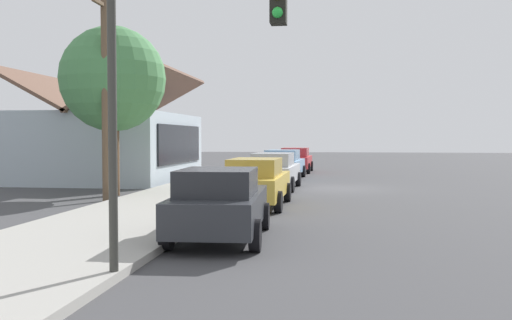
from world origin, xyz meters
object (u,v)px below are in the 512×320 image
(traffic_light_main, at_px, (178,57))
(utility_pole_wooden, at_px, (105,90))
(car_silver, at_px, (274,170))
(fire_hydrant_red, at_px, (192,199))
(car_mustard, at_px, (257,182))
(car_skyblue, at_px, (283,164))
(shade_tree, at_px, (113,80))
(car_cherry, at_px, (296,160))
(car_charcoal, at_px, (220,203))

(traffic_light_main, distance_m, utility_pole_wooden, 11.98)
(car_silver, relative_size, fire_hydrant_red, 6.86)
(car_mustard, relative_size, car_silver, 0.99)
(car_skyblue, relative_size, shade_tree, 0.75)
(traffic_light_main, bearing_deg, car_mustard, 0.71)
(car_skyblue, bearing_deg, fire_hydrant_red, 177.42)
(car_mustard, xyz_separation_m, traffic_light_main, (-9.70, -0.12, 2.68))
(car_mustard, bearing_deg, car_cherry, 0.47)
(shade_tree, bearing_deg, utility_pole_wooden, -166.56)
(car_silver, distance_m, shade_tree, 7.81)
(shade_tree, bearing_deg, traffic_light_main, -153.73)
(car_charcoal, relative_size, fire_hydrant_red, 6.27)
(car_skyblue, height_order, utility_pole_wooden, utility_pole_wooden)
(car_skyblue, distance_m, fire_hydrant_red, 14.79)
(utility_pole_wooden, height_order, fire_hydrant_red, utility_pole_wooden)
(car_charcoal, bearing_deg, car_silver, -2.66)
(car_silver, height_order, traffic_light_main, traffic_light_main)
(fire_hydrant_red, bearing_deg, car_charcoal, -156.41)
(car_cherry, height_order, shade_tree, shade_tree)
(fire_hydrant_red, bearing_deg, car_skyblue, -5.06)
(car_mustard, xyz_separation_m, car_silver, (6.25, 0.10, 0.00))
(car_mustard, bearing_deg, utility_pole_wooden, 81.88)
(car_charcoal, distance_m, car_mustard, 5.96)
(car_silver, height_order, fire_hydrant_red, car_silver)
(traffic_light_main, bearing_deg, fire_hydrant_red, 12.88)
(traffic_light_main, bearing_deg, car_skyblue, 0.92)
(car_cherry, bearing_deg, car_silver, -179.65)
(traffic_light_main, bearing_deg, car_cherry, 0.15)
(car_skyblue, bearing_deg, car_cherry, -0.27)
(car_mustard, height_order, car_cherry, same)
(traffic_light_main, relative_size, utility_pole_wooden, 0.69)
(car_skyblue, xyz_separation_m, car_cherry, (5.88, -0.28, -0.00))
(car_silver, bearing_deg, traffic_light_main, -177.33)
(car_charcoal, distance_m, utility_pole_wooden, 9.31)
(car_charcoal, height_order, fire_hydrant_red, car_charcoal)
(utility_pole_wooden, bearing_deg, car_charcoal, -140.89)
(car_charcoal, xyz_separation_m, car_silver, (12.21, 0.10, 0.00))
(shade_tree, xyz_separation_m, utility_pole_wooden, (-1.78, -0.43, -0.56))
(car_cherry, xyz_separation_m, traffic_light_main, (-27.87, -0.07, 2.67))
(car_silver, xyz_separation_m, car_cherry, (11.92, -0.15, -0.00))
(car_charcoal, height_order, car_mustard, same)
(car_cherry, bearing_deg, car_charcoal, -179.05)
(car_charcoal, relative_size, car_cherry, 0.92)
(car_silver, xyz_separation_m, shade_tree, (-3.63, 5.86, 3.67))
(car_mustard, relative_size, car_cherry, 1.00)
(car_mustard, distance_m, fire_hydrant_red, 2.90)
(utility_pole_wooden, bearing_deg, car_skyblue, -24.87)
(car_cherry, bearing_deg, utility_pole_wooden, 163.19)
(car_mustard, xyz_separation_m, car_skyblue, (12.29, 0.23, 0.00))
(car_silver, xyz_separation_m, fire_hydrant_red, (-8.69, 1.44, -0.32))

